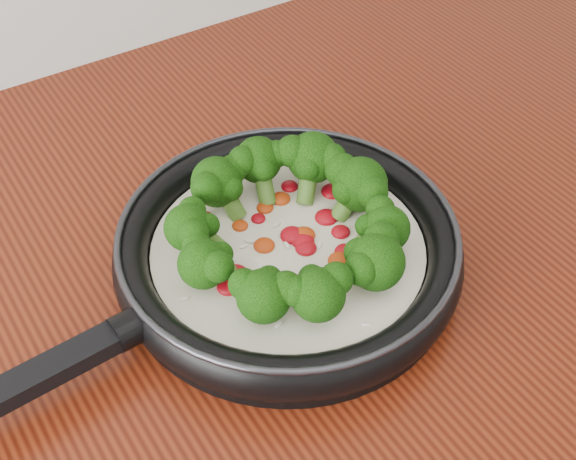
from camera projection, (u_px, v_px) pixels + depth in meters
skillet at (287, 246)px, 0.67m from camera, size 0.47×0.31×0.08m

